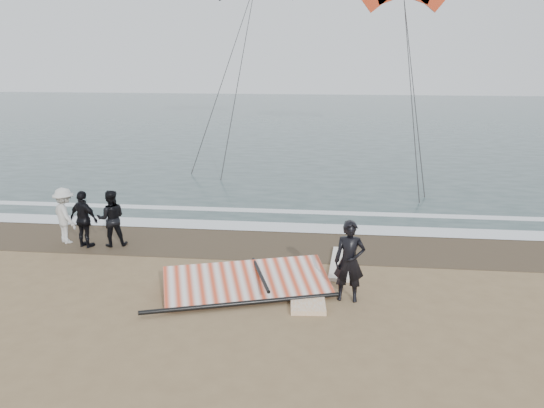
{
  "coord_description": "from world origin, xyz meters",
  "views": [
    {
      "loc": [
        0.67,
        -9.66,
        5.26
      ],
      "look_at": [
        -0.69,
        3.0,
        1.6
      ],
      "focal_mm": 35.0,
      "sensor_mm": 36.0,
      "label": 1
    }
  ],
  "objects_px": {
    "board_cream": "(342,263)",
    "sail_rig": "(246,282)",
    "man_main": "(349,261)",
    "board_white": "(306,287)"
  },
  "relations": [
    {
      "from": "man_main",
      "to": "board_white",
      "type": "distance_m",
      "value": 1.35
    },
    {
      "from": "board_cream",
      "to": "sail_rig",
      "type": "bearing_deg",
      "value": -138.81
    },
    {
      "from": "man_main",
      "to": "sail_rig",
      "type": "bearing_deg",
      "value": 178.4
    },
    {
      "from": "sail_rig",
      "to": "board_white",
      "type": "bearing_deg",
      "value": 7.85
    },
    {
      "from": "man_main",
      "to": "sail_rig",
      "type": "height_order",
      "value": "man_main"
    },
    {
      "from": "board_white",
      "to": "board_cream",
      "type": "bearing_deg",
      "value": 56.25
    },
    {
      "from": "man_main",
      "to": "board_cream",
      "type": "xyz_separation_m",
      "value": [
        -0.09,
        1.98,
        -0.86
      ]
    },
    {
      "from": "man_main",
      "to": "board_cream",
      "type": "bearing_deg",
      "value": 97.6
    },
    {
      "from": "man_main",
      "to": "sail_rig",
      "type": "xyz_separation_m",
      "value": [
        -2.32,
        0.27,
        -0.71
      ]
    },
    {
      "from": "board_white",
      "to": "sail_rig",
      "type": "distance_m",
      "value": 1.41
    }
  ]
}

